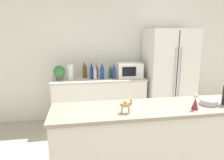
% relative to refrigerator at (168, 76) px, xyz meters
% --- Properties ---
extents(wall_back, '(8.00, 0.06, 2.55)m').
position_rel_refrigerator_xyz_m(wall_back, '(-0.97, 0.40, 0.36)').
color(wall_back, silver).
rests_on(wall_back, ground_plane).
extents(back_counter, '(1.76, 0.63, 0.90)m').
position_rel_refrigerator_xyz_m(back_counter, '(-1.37, 0.07, -0.46)').
color(back_counter, white).
rests_on(back_counter, ground_plane).
extents(refrigerator, '(0.90, 0.73, 1.82)m').
position_rel_refrigerator_xyz_m(refrigerator, '(0.00, 0.00, 0.00)').
color(refrigerator, silver).
rests_on(refrigerator, ground_plane).
extents(bar_counter, '(2.01, 0.54, 1.00)m').
position_rel_refrigerator_xyz_m(bar_counter, '(-1.03, -1.82, -0.41)').
color(bar_counter, beige).
rests_on(bar_counter, ground_plane).
extents(potted_plant, '(0.22, 0.22, 0.26)m').
position_rel_refrigerator_xyz_m(potted_plant, '(-2.10, 0.04, 0.13)').
color(potted_plant, '#595451').
rests_on(potted_plant, back_counter).
extents(paper_towel_roll, '(0.11, 0.11, 0.27)m').
position_rel_refrigerator_xyz_m(paper_towel_roll, '(-1.90, 0.06, 0.13)').
color(paper_towel_roll, white).
rests_on(paper_towel_roll, back_counter).
extents(microwave, '(0.48, 0.37, 0.28)m').
position_rel_refrigerator_xyz_m(microwave, '(-0.78, 0.09, 0.13)').
color(microwave, white).
rests_on(microwave, back_counter).
extents(back_bottle_0, '(0.07, 0.07, 0.31)m').
position_rel_refrigerator_xyz_m(back_bottle_0, '(-1.51, 0.07, 0.14)').
color(back_bottle_0, navy).
rests_on(back_bottle_0, back_counter).
extents(back_bottle_1, '(0.07, 0.07, 0.26)m').
position_rel_refrigerator_xyz_m(back_bottle_1, '(-1.15, 0.08, 0.11)').
color(back_bottle_1, '#2D6033').
rests_on(back_bottle_1, back_counter).
extents(back_bottle_2, '(0.07, 0.07, 0.29)m').
position_rel_refrigerator_xyz_m(back_bottle_2, '(-1.10, -0.01, 0.13)').
color(back_bottle_2, navy).
rests_on(back_bottle_2, back_counter).
extents(back_bottle_3, '(0.07, 0.07, 0.27)m').
position_rel_refrigerator_xyz_m(back_bottle_3, '(-1.41, 0.13, 0.12)').
color(back_bottle_3, brown).
rests_on(back_bottle_3, back_counter).
extents(back_bottle_4, '(0.08, 0.08, 0.32)m').
position_rel_refrigerator_xyz_m(back_bottle_4, '(-1.63, 0.15, 0.14)').
color(back_bottle_4, brown).
rests_on(back_bottle_4, back_counter).
extents(back_bottle_5, '(0.07, 0.07, 0.27)m').
position_rel_refrigerator_xyz_m(back_bottle_5, '(-1.45, -0.02, 0.12)').
color(back_bottle_5, '#B2B7BC').
rests_on(back_bottle_5, back_counter).
extents(back_bottle_6, '(0.08, 0.08, 0.32)m').
position_rel_refrigerator_xyz_m(back_bottle_6, '(-1.32, 0.01, 0.14)').
color(back_bottle_6, navy).
rests_on(back_bottle_6, back_counter).
extents(fruit_bowl, '(0.19, 0.19, 0.06)m').
position_rel_refrigerator_xyz_m(fruit_bowl, '(-0.41, -1.85, 0.12)').
color(fruit_bowl, '#B7BABF').
rests_on(fruit_bowl, bar_counter).
extents(camel_figurine, '(0.12, 0.07, 0.15)m').
position_rel_refrigerator_xyz_m(camel_figurine, '(-1.32, -1.94, 0.17)').
color(camel_figurine, tan).
rests_on(camel_figurine, bar_counter).
extents(wise_man_figurine_blue, '(0.07, 0.07, 0.16)m').
position_rel_refrigerator_xyz_m(wise_man_figurine_blue, '(-0.64, -1.96, 0.16)').
color(wise_man_figurine_blue, maroon).
rests_on(wise_man_figurine_blue, bar_counter).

